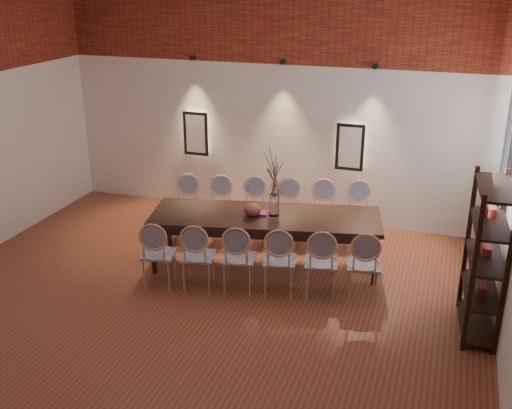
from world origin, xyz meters
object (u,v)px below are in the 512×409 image
(chair_near_d, at_px, (280,260))
(chair_far_a, at_px, (186,209))
(chair_near_f, at_px, (363,264))
(chair_far_b, at_px, (219,210))
(chair_near_c, at_px, (239,258))
(chair_far_c, at_px, (253,212))
(dining_table, at_px, (265,240))
(chair_near_b, at_px, (198,256))
(chair_near_a, at_px, (159,254))
(chair_far_d, at_px, (288,213))
(shelving_rack, at_px, (485,258))
(chair_far_e, at_px, (323,215))
(vase, at_px, (274,205))
(chair_far_f, at_px, (358,216))
(chair_near_e, at_px, (321,262))
(bowl, at_px, (252,210))
(book, at_px, (258,213))

(chair_near_d, distance_m, chair_far_a, 2.20)
(chair_near_f, distance_m, chair_far_b, 2.59)
(chair_near_c, xyz_separation_m, chair_near_f, (1.52, 0.32, 0.00))
(chair_near_f, xyz_separation_m, chair_far_c, (-1.84, 1.20, 0.00))
(dining_table, height_order, chair_near_b, chair_near_b)
(chair_near_a, height_order, chair_near_d, same)
(chair_far_d, bearing_deg, chair_near_f, 123.60)
(chair_near_b, bearing_deg, chair_far_c, 71.62)
(chair_near_a, xyz_separation_m, shelving_rack, (3.89, 0.26, 0.43))
(dining_table, xyz_separation_m, chair_near_c, (-0.09, -0.82, 0.09))
(chair_far_e, xyz_separation_m, vase, (-0.48, -0.90, 0.43))
(chair_near_a, relative_size, chair_far_f, 1.00)
(chair_far_b, bearing_deg, chair_near_f, 143.04)
(chair_far_a, distance_m, chair_far_d, 1.55)
(chair_far_a, bearing_deg, shelving_rack, 151.34)
(chair_far_c, height_order, vase, vase)
(chair_near_e, bearing_deg, chair_far_a, 143.04)
(chair_near_c, relative_size, chair_far_d, 1.00)
(vase, bearing_deg, dining_table, -168.00)
(chair_near_a, relative_size, chair_far_d, 1.00)
(vase, bearing_deg, chair_near_f, -21.49)
(chair_far_e, bearing_deg, bowl, 41.17)
(vase, relative_size, bowl, 1.25)
(chair_near_f, bearing_deg, chair_near_b, 180.00)
(chair_far_b, bearing_deg, shelving_rack, 147.73)
(chair_far_b, height_order, chair_far_c, same)
(dining_table, bearing_deg, chair_far_c, 108.38)
(chair_near_c, relative_size, book, 3.62)
(chair_near_e, xyz_separation_m, chair_far_d, (-0.83, 1.42, 0.00))
(chair_far_d, relative_size, chair_far_f, 1.00)
(book, bearing_deg, chair_near_f, -17.45)
(chair_near_d, relative_size, chair_near_e, 1.00)
(book, bearing_deg, chair_near_b, -118.40)
(chair_near_e, bearing_deg, dining_table, 134.90)
(chair_far_c, height_order, shelving_rack, shelving_rack)
(dining_table, height_order, bowl, bowl)
(chair_far_d, relative_size, book, 3.62)
(chair_near_b, height_order, chair_near_c, same)
(chair_far_d, distance_m, chair_far_e, 0.52)
(chair_far_b, distance_m, shelving_rack, 3.97)
(chair_far_a, distance_m, chair_far_c, 1.04)
(vase, bearing_deg, chair_near_b, -126.89)
(chair_far_a, bearing_deg, chair_far_f, -180.00)
(dining_table, relative_size, bowl, 12.94)
(chair_far_c, bearing_deg, chair_far_d, -180.00)
(dining_table, distance_m, chair_near_a, 1.51)
(chair_near_e, height_order, chair_far_f, same)
(dining_table, xyz_separation_m, chair_near_f, (1.43, -0.49, 0.09))
(chair_near_f, distance_m, chair_far_a, 3.02)
(chair_far_b, relative_size, chair_far_d, 1.00)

